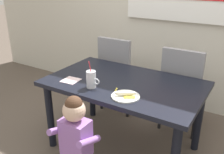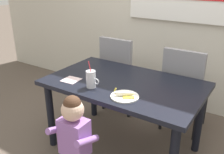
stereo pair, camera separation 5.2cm
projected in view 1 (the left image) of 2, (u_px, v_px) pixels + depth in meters
name	position (u px, v px, depth m)	size (l,w,h in m)	color
ground_plane	(123.00, 146.00, 2.59)	(24.00, 24.00, 0.00)	brown
dining_table	(124.00, 91.00, 2.35)	(1.42, 0.87, 0.73)	black
dining_chair_left	(119.00, 70.00, 3.10)	(0.44, 0.45, 0.96)	gray
dining_chair_right	(183.00, 85.00, 2.68)	(0.44, 0.44, 0.96)	gray
toddler_standing	(75.00, 133.00, 1.90)	(0.33, 0.24, 0.84)	#3F4760
milk_cup	(91.00, 80.00, 2.17)	(0.13, 0.08, 0.25)	silver
snack_plate	(126.00, 96.00, 2.02)	(0.23, 0.23, 0.01)	white
peeled_banana	(126.00, 94.00, 2.01)	(0.17, 0.15, 0.07)	#F4EAC6
paper_napkin	(71.00, 80.00, 2.33)	(0.15, 0.15, 0.00)	silver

